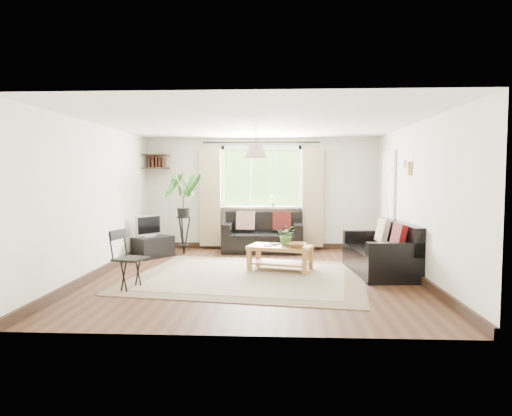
{
  "coord_description": "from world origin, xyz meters",
  "views": [
    {
      "loc": [
        0.38,
        -7.14,
        1.58
      ],
      "look_at": [
        0.0,
        0.4,
        1.05
      ],
      "focal_mm": 32.0,
      "sensor_mm": 36.0,
      "label": 1
    }
  ],
  "objects_px": {
    "coffee_table": "(280,258)",
    "palm_stand": "(183,214)",
    "sofa_right": "(380,249)",
    "folding_chair": "(131,260)",
    "sofa_back": "(263,233)",
    "tv_stand": "(153,247)"
  },
  "relations": [
    {
      "from": "sofa_back",
      "to": "palm_stand",
      "type": "relative_size",
      "value": 1.0
    },
    {
      "from": "sofa_right",
      "to": "coffee_table",
      "type": "height_order",
      "value": "sofa_right"
    },
    {
      "from": "palm_stand",
      "to": "folding_chair",
      "type": "distance_m",
      "value": 2.94
    },
    {
      "from": "sofa_back",
      "to": "tv_stand",
      "type": "relative_size",
      "value": 2.19
    },
    {
      "from": "sofa_back",
      "to": "folding_chair",
      "type": "bearing_deg",
      "value": -116.79
    },
    {
      "from": "tv_stand",
      "to": "folding_chair",
      "type": "height_order",
      "value": "folding_chair"
    },
    {
      "from": "coffee_table",
      "to": "tv_stand",
      "type": "bearing_deg",
      "value": 155.13
    },
    {
      "from": "tv_stand",
      "to": "palm_stand",
      "type": "xyz_separation_m",
      "value": [
        0.52,
        0.41,
        0.62
      ]
    },
    {
      "from": "sofa_back",
      "to": "palm_stand",
      "type": "distance_m",
      "value": 1.69
    },
    {
      "from": "coffee_table",
      "to": "folding_chair",
      "type": "bearing_deg",
      "value": -147.06
    },
    {
      "from": "sofa_right",
      "to": "palm_stand",
      "type": "height_order",
      "value": "palm_stand"
    },
    {
      "from": "palm_stand",
      "to": "tv_stand",
      "type": "bearing_deg",
      "value": -141.36
    },
    {
      "from": "sofa_back",
      "to": "sofa_right",
      "type": "relative_size",
      "value": 0.98
    },
    {
      "from": "tv_stand",
      "to": "palm_stand",
      "type": "height_order",
      "value": "palm_stand"
    },
    {
      "from": "sofa_right",
      "to": "sofa_back",
      "type": "bearing_deg",
      "value": -140.06
    },
    {
      "from": "sofa_right",
      "to": "palm_stand",
      "type": "bearing_deg",
      "value": -119.7
    },
    {
      "from": "sofa_back",
      "to": "coffee_table",
      "type": "relative_size",
      "value": 1.59
    },
    {
      "from": "coffee_table",
      "to": "palm_stand",
      "type": "relative_size",
      "value": 0.63
    },
    {
      "from": "coffee_table",
      "to": "palm_stand",
      "type": "distance_m",
      "value": 2.57
    },
    {
      "from": "sofa_right",
      "to": "folding_chair",
      "type": "distance_m",
      "value": 3.91
    },
    {
      "from": "sofa_right",
      "to": "folding_chair",
      "type": "xyz_separation_m",
      "value": [
        -3.7,
        -1.25,
        0.02
      ]
    },
    {
      "from": "sofa_right",
      "to": "coffee_table",
      "type": "distance_m",
      "value": 1.63
    }
  ]
}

